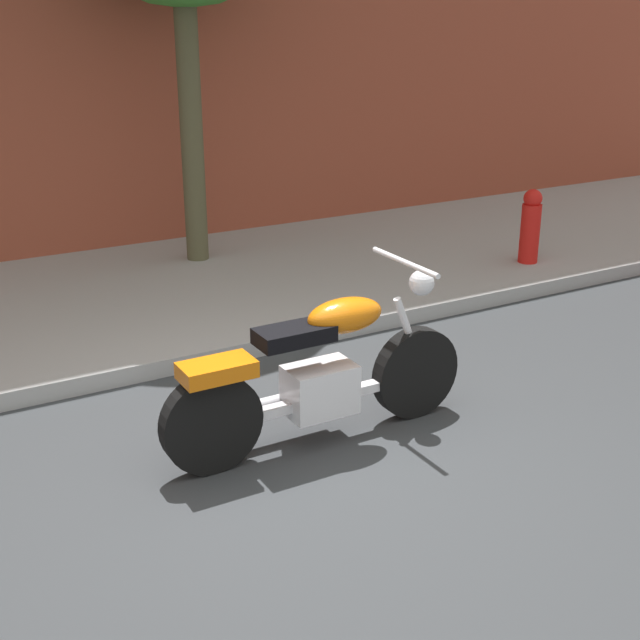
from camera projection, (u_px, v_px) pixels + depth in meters
ground_plane at (291, 482)px, 5.01m from camera, size 60.00×60.00×0.00m
sidewalk at (116, 303)px, 7.80m from camera, size 21.15×3.32×0.14m
motorcycle at (319, 375)px, 5.33m from camera, size 2.12×0.70×1.13m
fire_hydrant at (530, 232)px, 8.70m from camera, size 0.20×0.20×0.91m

